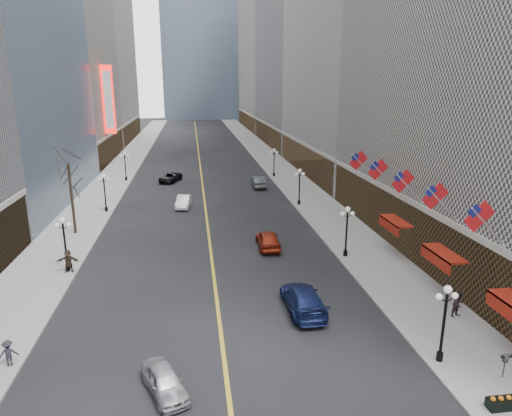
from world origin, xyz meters
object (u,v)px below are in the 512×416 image
object	(u,v)px
car_sb_near	(303,299)
car_sb_far	(258,182)
streetlamp_east_2	(299,183)
streetlamp_east_3	(274,160)
streetlamp_east_0	(445,316)
streetlamp_west_1	(64,239)
streetlamp_west_2	(104,189)
car_sb_mid	(268,239)
car_nb_near	(165,381)
streetlamp_west_3	(125,163)
car_nb_mid	(184,202)
streetlamp_east_1	(347,226)
car_nb_far	(170,177)

from	to	relation	value
car_sb_near	car_sb_far	bearing A→B (deg)	-94.25
streetlamp_east_2	streetlamp_east_3	size ratio (longest dim) A/B	1.00
streetlamp_east_0	streetlamp_west_1	distance (m)	28.51
streetlamp_west_2	car_sb_mid	bearing A→B (deg)	-40.42
streetlamp_east_2	streetlamp_east_3	xyz separation A→B (m)	(0.00, 18.00, 0.00)
streetlamp_east_3	car_nb_near	xyz separation A→B (m)	(-14.92, -52.47, -2.24)
streetlamp_west_3	car_nb_mid	xyz separation A→B (m)	(9.15, -16.98, -2.16)
streetlamp_east_3	car_nb_near	world-z (taller)	streetlamp_east_3
streetlamp_east_3	streetlamp_west_3	distance (m)	23.60
streetlamp_east_0	streetlamp_east_3	distance (m)	52.00
streetlamp_west_2	car_sb_near	world-z (taller)	streetlamp_west_2
car_sb_mid	streetlamp_west_2	bearing A→B (deg)	-38.82
streetlamp_east_0	streetlamp_west_3	distance (m)	57.10
streetlamp_west_2	car_sb_near	distance (m)	32.31
streetlamp_west_3	car_sb_mid	xyz separation A→B (m)	(17.19, -32.64, -2.07)
streetlamp_east_3	streetlamp_west_2	size ratio (longest dim) A/B	1.00
streetlamp_east_1	streetlamp_east_2	xyz separation A→B (m)	(0.00, 18.00, 0.00)
streetlamp_east_3	car_sb_near	bearing A→B (deg)	-97.66
car_sb_far	car_sb_near	bearing A→B (deg)	87.02
car_sb_near	car_sb_far	world-z (taller)	car_sb_near
streetlamp_east_0	streetlamp_east_1	xyz separation A→B (m)	(0.00, 16.00, 0.00)
streetlamp_east_1	streetlamp_east_2	distance (m)	18.00
streetlamp_east_1	car_sb_near	xyz separation A→B (m)	(-6.06, -9.06, -2.06)
car_nb_mid	streetlamp_east_2	bearing A→B (deg)	3.20
streetlamp_west_2	car_nb_mid	size ratio (longest dim) A/B	1.01
streetlamp_east_2	streetlamp_west_3	size ratio (longest dim) A/B	1.00
car_sb_mid	car_nb_mid	bearing A→B (deg)	-61.23
streetlamp_east_3	car_nb_near	distance (m)	54.60
streetlamp_east_2	streetlamp_west_1	size ratio (longest dim) A/B	1.00
car_nb_far	streetlamp_west_2	bearing A→B (deg)	-92.20
streetlamp_east_0	car_nb_near	distance (m)	15.09
streetlamp_east_2	car_nb_far	world-z (taller)	streetlamp_east_2
car_nb_far	streetlamp_east_1	bearing A→B (deg)	-43.67
streetlamp_east_2	streetlamp_west_2	size ratio (longest dim) A/B	1.00
streetlamp_west_3	car_sb_far	xyz separation A→B (m)	(19.96, -7.11, -2.07)
car_nb_far	car_sb_near	bearing A→B (deg)	-55.78
streetlamp_east_0	car_nb_far	xyz separation A→B (m)	(-16.71, 50.48, -2.19)
streetlamp_east_0	car_sb_mid	size ratio (longest dim) A/B	0.92
streetlamp_west_1	streetlamp_west_3	xyz separation A→B (m)	(0.00, 36.00, 0.00)
streetlamp_east_3	streetlamp_west_1	world-z (taller)	same
streetlamp_west_1	car_nb_near	bearing A→B (deg)	-62.20
car_nb_near	streetlamp_east_0	bearing A→B (deg)	-19.94
streetlamp_west_1	car_sb_mid	xyz separation A→B (m)	(17.19, 3.36, -2.07)
streetlamp_east_3	streetlamp_west_3	size ratio (longest dim) A/B	1.00
streetlamp_west_2	streetlamp_east_3	bearing A→B (deg)	37.33
streetlamp_east_2	streetlamp_west_1	world-z (taller)	same
streetlamp_west_2	car_sb_far	distance (m)	22.83
car_nb_far	car_sb_far	world-z (taller)	car_sb_far
streetlamp_east_2	streetlamp_west_1	distance (m)	29.68
streetlamp_west_2	car_sb_mid	xyz separation A→B (m)	(17.19, -14.64, -2.07)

